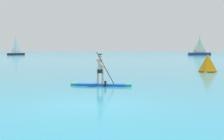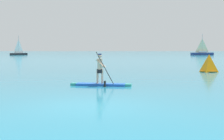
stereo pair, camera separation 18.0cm
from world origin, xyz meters
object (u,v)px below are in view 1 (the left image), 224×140
Objects in this scene: race_marker_buoy at (208,64)px; sailboat_right_horizon at (199,53)px; paddleboarder_mid_center at (101,80)px; sailboat_left_horizon at (16,53)px.

sailboat_right_horizon is at bearing 74.08° from race_marker_buoy.
sailboat_left_horizon is (-25.28, 80.35, 0.38)m from paddleboarder_mid_center.
paddleboarder_mid_center is 0.57× the size of sailboat_left_horizon.
paddleboarder_mid_center is 0.51× the size of sailboat_right_horizon.
paddleboarder_mid_center is at bearing 65.41° from sailboat_right_horizon.
sailboat_right_horizon reaches higher than sailboat_left_horizon.
sailboat_left_horizon is (-34.21, 70.32, 0.03)m from race_marker_buoy.
paddleboarder_mid_center is 13.43m from race_marker_buoy.
race_marker_buoy is at bearing 68.49° from sailboat_left_horizon.
race_marker_buoy is 78.20m from sailboat_left_horizon.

